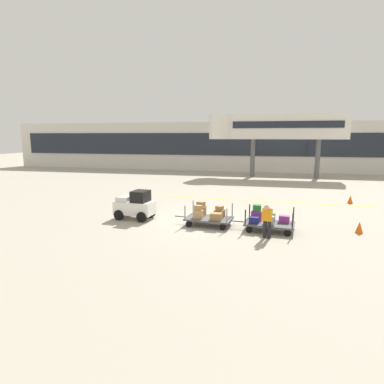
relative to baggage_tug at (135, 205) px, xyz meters
The scene contains 10 objects.
ground_plane 3.72m from the baggage_tug, ahead, with size 120.00×120.00×0.00m, color #A8A08E.
apron_lead_line 9.57m from the baggage_tug, 43.29° to the left, with size 15.93×0.20×0.01m, color yellow.
terminal_building 26.55m from the baggage_tug, 82.09° to the left, with size 63.17×2.51×6.19m.
jet_bridge 21.95m from the baggage_tug, 70.29° to the left, with size 14.40×3.00×6.71m.
baggage_tug is the anchor object (origin of this frame).
baggage_cart_lead 4.14m from the baggage_tug, ahead, with size 3.06×1.64×1.14m.
baggage_cart_middle 7.05m from the baggage_tug, ahead, with size 3.06×1.64×1.17m.
baggage_handler 7.26m from the baggage_tug, 15.77° to the right, with size 0.50×0.51×1.56m.
safety_cone_near 11.23m from the baggage_tug, ahead, with size 0.36×0.36×0.55m, color #EA590F.
safety_cone_far 14.31m from the baggage_tug, 29.05° to the left, with size 0.36×0.36×0.55m, color #EA590F.
Camera 1 is at (3.13, -16.33, 4.51)m, focal length 30.25 mm.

